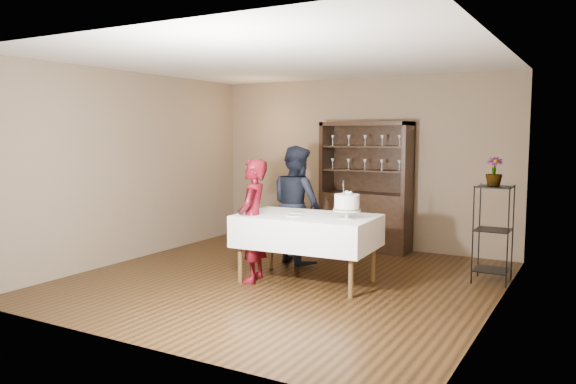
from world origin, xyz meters
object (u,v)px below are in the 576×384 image
Objects in this scene: china_hutch at (366,208)px; potted_plant at (494,171)px; cake at (347,203)px; woman at (253,220)px; plant_etagere at (493,230)px; man at (297,205)px; cake_table at (307,231)px.

china_hutch is 2.41m from potted_plant.
cake is (0.63, -2.18, 0.35)m from china_hutch.
plant_etagere is at bearing 101.35° from woman.
woman is at bearing -166.37° from cake.
man is at bearing -111.37° from china_hutch.
cake is at bearing -141.15° from potted_plant.
china_hutch is 2.30m from cake.
china_hutch is at bearing 105.99° from cake.
china_hutch reaches higher than cake.
potted_plant is (1.96, 1.14, 0.73)m from cake_table.
plant_etagere is at bearing -144.92° from man.
woman is 3.38× the size of cake.
cake is 1.88m from potted_plant.
woman is 0.92× the size of man.
plant_etagere reaches higher than cake_table.
cake is at bearing -74.01° from china_hutch.
cake_table is (-1.98, -1.12, -0.02)m from plant_etagere.
woman reaches higher than cake_table.
plant_etagere is 3.41× the size of potted_plant.
plant_etagere is 2.61m from man.
china_hutch reaches higher than cake_table.
cake_table is at bearing -150.56° from plant_etagere.
cake_table is 1.07m from man.
china_hutch is 2.51m from woman.
cake_table is at bearing 154.81° from man.
cake_table is at bearing 98.27° from woman.
china_hutch reaches higher than woman.
cake is 1.28× the size of potted_plant.
china_hutch is 1.17× the size of cake_table.
cake_table is at bearing 178.63° from cake.
china_hutch is at bearing -82.07° from man.
man is at bearing 142.66° from cake.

